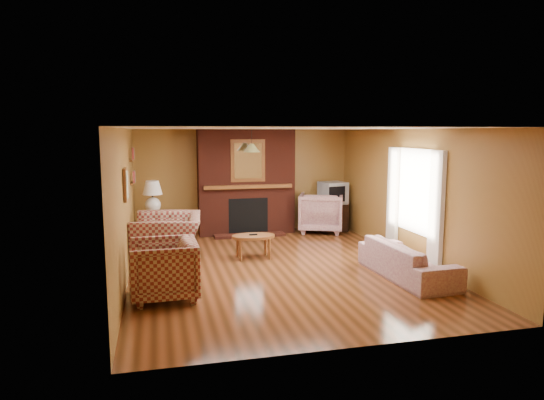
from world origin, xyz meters
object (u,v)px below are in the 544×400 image
object	(u,v)px
side_table	(154,228)
crt_tv	(333,193)
table_lamp	(153,195)
tv_stand	(332,217)
plaid_loveseat	(168,239)
fireplace	(246,183)
floral_sofa	(407,260)
coffee_table	(253,238)
floral_armchair	(321,212)
plaid_armchair	(164,269)

from	to	relation	value
side_table	crt_tv	xyz separation A→B (m)	(4.15, 0.34, 0.58)
table_lamp	side_table	bearing A→B (deg)	0.00
side_table	crt_tv	world-z (taller)	crt_tv
tv_stand	plaid_loveseat	bearing A→B (deg)	-153.30
fireplace	floral_sofa	size ratio (longest dim) A/B	1.22
fireplace	side_table	bearing A→B (deg)	-165.71
side_table	table_lamp	distance (m)	0.70
coffee_table	crt_tv	size ratio (longest dim) A/B	1.25
floral_sofa	side_table	xyz separation A→B (m)	(-4.00, 3.49, 0.04)
plaid_loveseat	crt_tv	xyz separation A→B (m)	(3.90, 2.06, 0.47)
coffee_table	fireplace	bearing A→B (deg)	82.71
side_table	crt_tv	distance (m)	4.20
fireplace	floral_sofa	xyz separation A→B (m)	(1.90, -4.02, -0.89)
crt_tv	table_lamp	bearing A→B (deg)	-175.26
fireplace	floral_armchair	distance (m)	1.90
fireplace	plaid_loveseat	distance (m)	3.00
side_table	plaid_loveseat	bearing A→B (deg)	-81.69
side_table	tv_stand	bearing A→B (deg)	4.82
table_lamp	coffee_table	bearing A→B (deg)	-43.51
floral_armchair	crt_tv	xyz separation A→B (m)	(0.31, 0.07, 0.45)
floral_sofa	floral_armchair	bearing A→B (deg)	-0.40
table_lamp	tv_stand	distance (m)	4.22
fireplace	side_table	size ratio (longest dim) A/B	3.69
plaid_armchair	floral_armchair	xyz separation A→B (m)	(3.69, 3.88, 0.04)
plaid_loveseat	tv_stand	distance (m)	4.41
side_table	coffee_table	bearing A→B (deg)	-43.51
floral_armchair	floral_sofa	bearing A→B (deg)	114.28
floral_sofa	side_table	bearing A→B (deg)	46.04
floral_armchair	coffee_table	distance (m)	2.85
coffee_table	tv_stand	distance (m)	3.12
floral_armchair	coffee_table	world-z (taller)	floral_armchair
side_table	table_lamp	bearing A→B (deg)	0.00
plaid_loveseat	plaid_armchair	xyz separation A→B (m)	(-0.10, -1.89, -0.01)
floral_sofa	crt_tv	world-z (taller)	crt_tv
floral_sofa	coffee_table	distance (m)	2.81
floral_armchair	side_table	size ratio (longest dim) A/B	1.56
tv_stand	side_table	bearing A→B (deg)	-176.35
floral_sofa	floral_armchair	world-z (taller)	floral_armchair
plaid_armchair	coffee_table	size ratio (longest dim) A/B	1.15
fireplace	table_lamp	world-z (taller)	fireplace
side_table	tv_stand	size ratio (longest dim) A/B	1.00
coffee_table	crt_tv	bearing A→B (deg)	41.44
plaid_loveseat	table_lamp	world-z (taller)	table_lamp
coffee_table	side_table	world-z (taller)	side_table
side_table	floral_armchair	bearing A→B (deg)	4.13
fireplace	plaid_armchair	bearing A→B (deg)	-115.26
fireplace	floral_armchair	world-z (taller)	fireplace
fireplace	floral_sofa	distance (m)	4.54
floral_sofa	tv_stand	bearing A→B (deg)	-5.11
plaid_loveseat	plaid_armchair	size ratio (longest dim) A/B	1.44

